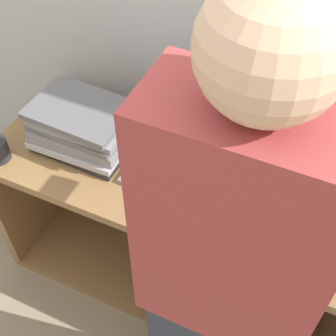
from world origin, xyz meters
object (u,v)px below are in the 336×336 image
object	(u,v)px
laptop_open	(184,155)
laptop_stack_left	(84,126)
person	(225,295)
laptop_stack_right	(284,201)

from	to	relation	value
laptop_open	laptop_stack_left	distance (m)	0.38
laptop_open	person	distance (m)	0.61
laptop_open	laptop_stack_left	bearing A→B (deg)	-172.28
laptop_open	person	bearing A→B (deg)	-56.89
laptop_stack_left	person	world-z (taller)	person
laptop_open	laptop_stack_left	size ratio (longest dim) A/B	0.95
person	laptop_stack_right	bearing A→B (deg)	83.45
laptop_open	laptop_stack_left	xyz separation A→B (m)	(-0.38, -0.05, 0.03)
laptop_open	laptop_stack_right	xyz separation A→B (m)	(0.38, -0.05, -0.00)
laptop_stack_right	person	size ratio (longest dim) A/B	0.21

